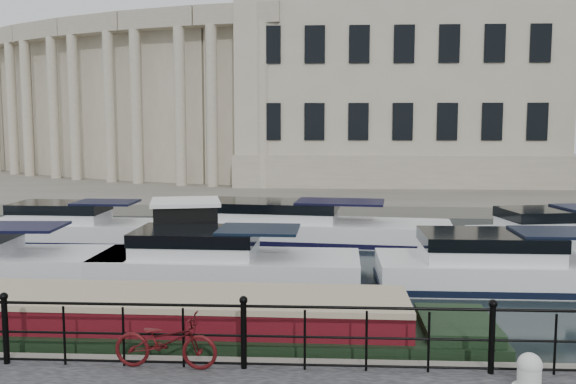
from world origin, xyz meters
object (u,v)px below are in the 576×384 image
object	(u,v)px
bicycle	(166,341)
narrowboat	(65,333)
mooring_bollard	(529,372)
harbour_hut	(186,236)

from	to	relation	value
bicycle	narrowboat	distance (m)	3.43
mooring_bollard	harbour_hut	size ratio (longest dim) A/B	0.17
bicycle	harbour_hut	world-z (taller)	harbour_hut
mooring_bollard	narrowboat	bearing A→B (deg)	162.09
mooring_bollard	bicycle	bearing A→B (deg)	174.71
bicycle	narrowboat	size ratio (longest dim) A/B	0.10
narrowboat	harbour_hut	bearing A→B (deg)	84.64
mooring_bollard	narrowboat	distance (m)	8.73
mooring_bollard	narrowboat	size ratio (longest dim) A/B	0.03
bicycle	harbour_hut	xyz separation A→B (m)	(-1.76, 9.80, -0.05)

